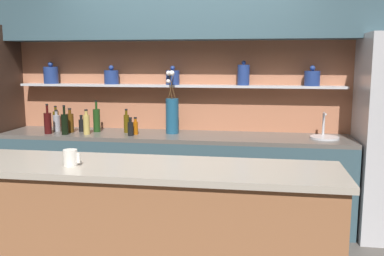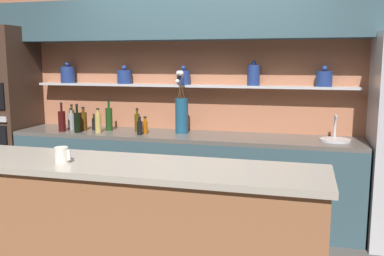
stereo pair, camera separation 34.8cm
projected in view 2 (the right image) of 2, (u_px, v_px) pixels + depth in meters
back_wall_unit at (198, 72)px, 4.57m from camera, size 5.20×0.44×2.60m
back_counter_unit at (182, 177)px, 4.49m from camera, size 3.59×0.62×0.92m
island_counter at (125, 238)px, 2.83m from camera, size 2.59×0.61×1.02m
oven_tower at (3, 117)px, 4.95m from camera, size 0.68×0.64×2.04m
flower_vase at (182, 114)px, 4.45m from camera, size 0.14×0.17×0.65m
sink_fixture at (335, 138)px, 4.04m from camera, size 0.28×0.28×0.25m
bottle_spirit_0 at (71, 121)px, 4.73m from camera, size 0.07×0.07×0.23m
bottle_spirit_1 at (98, 122)px, 4.50m from camera, size 0.06×0.06×0.26m
bottle_sauce_2 at (145, 126)px, 4.44m from camera, size 0.05×0.05×0.18m
bottle_wine_3 at (109, 119)px, 4.65m from camera, size 0.07×0.07×0.34m
bottle_oil_4 at (72, 118)px, 4.91m from camera, size 0.06×0.06×0.26m
bottle_spirit_5 at (84, 121)px, 4.64m from camera, size 0.07×0.07×0.26m
bottle_sauce_6 at (95, 123)px, 4.68m from camera, size 0.06×0.06×0.18m
bottle_sauce_7 at (140, 127)px, 4.37m from camera, size 0.06×0.06×0.19m
bottle_wine_8 at (77, 122)px, 4.50m from camera, size 0.07×0.07×0.30m
bottle_oil_9 at (137, 122)px, 4.56m from camera, size 0.06×0.06×0.25m
bottle_wine_10 at (62, 121)px, 4.58m from camera, size 0.08×0.08×0.31m
coffee_mug at (62, 155)px, 2.75m from camera, size 0.11×0.09×0.10m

